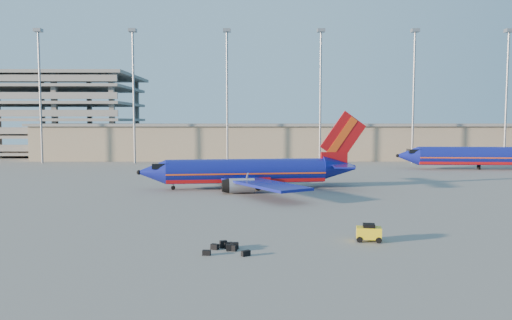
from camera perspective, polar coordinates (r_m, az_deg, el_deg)
The scene contains 8 objects.
ground at distance 62.18m, azimuth -0.91°, elevation -4.00°, with size 220.00×220.00×0.00m, color slate.
terminal_building at distance 119.95m, azimuth 4.20°, elevation 2.17°, with size 122.00×16.00×8.50m.
parking_garage at distance 149.37m, azimuth -25.17°, elevation 5.07°, with size 62.00×32.00×21.40m.
light_mast_row at distance 107.89m, azimuth 2.06°, elevation 8.96°, with size 101.60×1.60×28.65m.
aircraft_main at distance 67.72m, azimuth -0.52°, elevation -1.37°, with size 31.19×29.84×10.58m.
aircraft_second at distance 103.27m, azimuth 24.58°, elevation 0.43°, with size 33.25×12.93×11.26m.
baggage_tug at distance 39.44m, azimuth 12.77°, elevation -8.07°, with size 2.03×1.42×1.35m.
luggage_pile at distance 36.06m, azimuth -3.27°, elevation -9.95°, with size 3.33×2.67×0.53m.
Camera 1 is at (0.74, -61.49, 9.23)m, focal length 35.00 mm.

